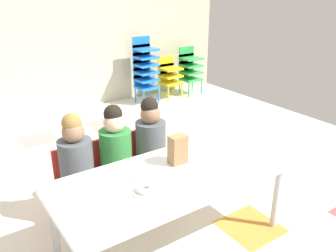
{
  "coord_description": "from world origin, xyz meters",
  "views": [
    {
      "loc": [
        -1.41,
        -2.44,
        1.8
      ],
      "look_at": [
        -0.01,
        -0.41,
        0.81
      ],
      "focal_mm": 37.96,
      "sensor_mm": 36.0,
      "label": 1
    }
  ],
  "objects_px": {
    "paper_bag_brown": "(178,150)",
    "seated_child_near_camera": "(76,159)",
    "kid_chair_blue_stack": "(145,67)",
    "kid_chair_green_stack": "(190,68)",
    "craft_table": "(171,180)",
    "paper_plate_center_table": "(142,174)",
    "paper_plate_near_edge": "(145,191)",
    "kid_chair_yellow_stack": "(169,74)",
    "donut_powdered_on_plate": "(145,188)",
    "seated_child_middle_seat": "(115,148)",
    "seated_child_far_right": "(150,138)"
  },
  "relations": [
    {
      "from": "seated_child_near_camera",
      "to": "paper_plate_center_table",
      "type": "bearing_deg",
      "value": -60.21
    },
    {
      "from": "seated_child_near_camera",
      "to": "paper_plate_center_table",
      "type": "xyz_separation_m",
      "value": [
        0.29,
        -0.51,
        0.01
      ]
    },
    {
      "from": "seated_child_near_camera",
      "to": "paper_plate_near_edge",
      "type": "height_order",
      "value": "seated_child_near_camera"
    },
    {
      "from": "seated_child_near_camera",
      "to": "paper_bag_brown",
      "type": "height_order",
      "value": "seated_child_near_camera"
    },
    {
      "from": "seated_child_middle_seat",
      "to": "donut_powdered_on_plate",
      "type": "relative_size",
      "value": 7.38
    },
    {
      "from": "kid_chair_yellow_stack",
      "to": "kid_chair_green_stack",
      "type": "xyz_separation_m",
      "value": [
        0.43,
        0.0,
        0.06
      ]
    },
    {
      "from": "seated_child_middle_seat",
      "to": "paper_plate_near_edge",
      "type": "relative_size",
      "value": 5.1
    },
    {
      "from": "paper_plate_center_table",
      "to": "kid_chair_blue_stack",
      "type": "bearing_deg",
      "value": 58.58
    },
    {
      "from": "paper_bag_brown",
      "to": "paper_plate_center_table",
      "type": "relative_size",
      "value": 1.22
    },
    {
      "from": "seated_child_middle_seat",
      "to": "kid_chair_blue_stack",
      "type": "height_order",
      "value": "kid_chair_blue_stack"
    },
    {
      "from": "kid_chair_yellow_stack",
      "to": "paper_bag_brown",
      "type": "relative_size",
      "value": 3.09
    },
    {
      "from": "seated_child_far_right",
      "to": "paper_plate_center_table",
      "type": "bearing_deg",
      "value": -127.03
    },
    {
      "from": "kid_chair_green_stack",
      "to": "donut_powdered_on_plate",
      "type": "bearing_deg",
      "value": -131.76
    },
    {
      "from": "kid_chair_green_stack",
      "to": "paper_plate_near_edge",
      "type": "height_order",
      "value": "kid_chair_green_stack"
    },
    {
      "from": "seated_child_near_camera",
      "to": "donut_powdered_on_plate",
      "type": "distance_m",
      "value": 0.73
    },
    {
      "from": "craft_table",
      "to": "kid_chair_yellow_stack",
      "type": "bearing_deg",
      "value": 55.51
    },
    {
      "from": "kid_chair_blue_stack",
      "to": "paper_bag_brown",
      "type": "bearing_deg",
      "value": -116.71
    },
    {
      "from": "kid_chair_blue_stack",
      "to": "paper_plate_near_edge",
      "type": "height_order",
      "value": "kid_chair_blue_stack"
    },
    {
      "from": "seated_child_near_camera",
      "to": "seated_child_far_right",
      "type": "height_order",
      "value": "same"
    },
    {
      "from": "seated_child_far_right",
      "to": "kid_chair_green_stack",
      "type": "height_order",
      "value": "seated_child_far_right"
    },
    {
      "from": "paper_plate_near_edge",
      "to": "kid_chair_yellow_stack",
      "type": "bearing_deg",
      "value": 52.98
    },
    {
      "from": "seated_child_far_right",
      "to": "kid_chair_blue_stack",
      "type": "height_order",
      "value": "kid_chair_blue_stack"
    },
    {
      "from": "seated_child_near_camera",
      "to": "kid_chair_green_stack",
      "type": "xyz_separation_m",
      "value": [
        2.93,
        2.36,
        -0.1
      ]
    },
    {
      "from": "kid_chair_blue_stack",
      "to": "kid_chair_green_stack",
      "type": "xyz_separation_m",
      "value": [
        0.89,
        -0.0,
        -0.12
      ]
    },
    {
      "from": "paper_bag_brown",
      "to": "seated_child_near_camera",
      "type": "bearing_deg",
      "value": 139.98
    },
    {
      "from": "paper_bag_brown",
      "to": "craft_table",
      "type": "bearing_deg",
      "value": -140.41
    },
    {
      "from": "kid_chair_blue_stack",
      "to": "donut_powdered_on_plate",
      "type": "relative_size",
      "value": 8.36
    },
    {
      "from": "seated_child_near_camera",
      "to": "paper_plate_near_edge",
      "type": "xyz_separation_m",
      "value": [
        0.2,
        -0.71,
        0.01
      ]
    },
    {
      "from": "kid_chair_blue_stack",
      "to": "kid_chair_green_stack",
      "type": "relative_size",
      "value": 1.3
    },
    {
      "from": "craft_table",
      "to": "paper_plate_center_table",
      "type": "height_order",
      "value": "paper_plate_center_table"
    },
    {
      "from": "kid_chair_green_stack",
      "to": "paper_plate_near_edge",
      "type": "distance_m",
      "value": 4.11
    },
    {
      "from": "paper_plate_center_table",
      "to": "donut_powdered_on_plate",
      "type": "bearing_deg",
      "value": -115.32
    },
    {
      "from": "seated_child_far_right",
      "to": "paper_plate_near_edge",
      "type": "bearing_deg",
      "value": -124.01
    },
    {
      "from": "kid_chair_blue_stack",
      "to": "seated_child_near_camera",
      "type": "bearing_deg",
      "value": -130.87
    },
    {
      "from": "kid_chair_blue_stack",
      "to": "kid_chair_green_stack",
      "type": "distance_m",
      "value": 0.9
    },
    {
      "from": "seated_child_near_camera",
      "to": "donut_powdered_on_plate",
      "type": "bearing_deg",
      "value": -74.55
    },
    {
      "from": "seated_child_near_camera",
      "to": "kid_chair_yellow_stack",
      "type": "height_order",
      "value": "seated_child_near_camera"
    },
    {
      "from": "craft_table",
      "to": "seated_child_far_right",
      "type": "bearing_deg",
      "value": 71.23
    },
    {
      "from": "craft_table",
      "to": "paper_plate_center_table",
      "type": "distance_m",
      "value": 0.21
    },
    {
      "from": "seated_child_middle_seat",
      "to": "kid_chair_yellow_stack",
      "type": "relative_size",
      "value": 1.35
    },
    {
      "from": "craft_table",
      "to": "seated_child_middle_seat",
      "type": "height_order",
      "value": "seated_child_middle_seat"
    },
    {
      "from": "craft_table",
      "to": "seated_child_near_camera",
      "type": "relative_size",
      "value": 1.83
    },
    {
      "from": "seated_child_far_right",
      "to": "paper_bag_brown",
      "type": "distance_m",
      "value": 0.52
    },
    {
      "from": "paper_bag_brown",
      "to": "donut_powdered_on_plate",
      "type": "height_order",
      "value": "paper_bag_brown"
    },
    {
      "from": "kid_chair_green_stack",
      "to": "paper_bag_brown",
      "type": "distance_m",
      "value": 3.7
    },
    {
      "from": "paper_bag_brown",
      "to": "donut_powdered_on_plate",
      "type": "relative_size",
      "value": 1.77
    },
    {
      "from": "seated_child_far_right",
      "to": "donut_powdered_on_plate",
      "type": "distance_m",
      "value": 0.85
    },
    {
      "from": "donut_powdered_on_plate",
      "to": "craft_table",
      "type": "bearing_deg",
      "value": 18.39
    },
    {
      "from": "kid_chair_yellow_stack",
      "to": "kid_chair_green_stack",
      "type": "height_order",
      "value": "kid_chair_green_stack"
    },
    {
      "from": "paper_plate_center_table",
      "to": "craft_table",
      "type": "bearing_deg",
      "value": -32.9
    }
  ]
}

